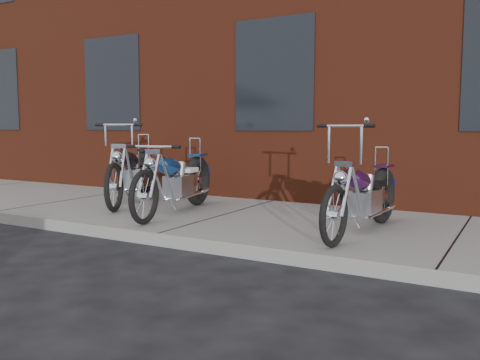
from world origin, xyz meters
The scene contains 6 objects.
ground centered at (0.00, 0.00, 0.00)m, with size 120.00×120.00×0.00m, color black.
sidewalk centered at (0.00, 1.50, 0.07)m, with size 22.00×3.00×0.15m, color slate.
building_brick centered at (0.00, 8.00, 4.00)m, with size 22.00×10.00×8.00m, color #592011.
chopper_purple centered at (2.02, 1.19, 0.55)m, with size 0.54×2.21×1.24m.
chopper_blue centered at (-0.65, 1.23, 0.58)m, with size 0.70×2.36×1.04m.
chopper_third centered at (-1.87, 1.71, 0.60)m, with size 1.17×2.30×1.26m.
Camera 1 is at (3.63, -4.48, 1.35)m, focal length 38.00 mm.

